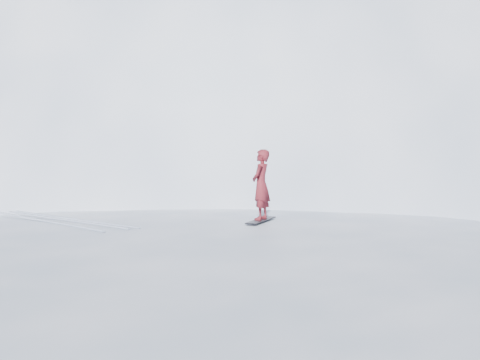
# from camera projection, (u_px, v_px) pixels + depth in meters

# --- Properties ---
(ground) EXTENTS (400.00, 400.00, 0.00)m
(ground) POSITION_uv_depth(u_px,v_px,m) (196.00, 333.00, 12.78)
(ground) COLOR white
(ground) RESTS_ON ground
(near_ridge) EXTENTS (36.00, 28.00, 4.80)m
(near_ridge) POSITION_uv_depth(u_px,v_px,m) (172.00, 298.00, 15.78)
(near_ridge) COLOR white
(near_ridge) RESTS_ON ground
(summit_peak) EXTENTS (60.00, 56.00, 56.00)m
(summit_peak) POSITION_uv_depth(u_px,v_px,m) (256.00, 201.00, 46.70)
(summit_peak) COLOR white
(summit_peak) RESTS_ON ground
(peak_shoulder) EXTENTS (28.00, 24.00, 18.00)m
(peak_shoulder) POSITION_uv_depth(u_px,v_px,m) (167.00, 218.00, 34.80)
(peak_shoulder) COLOR white
(peak_shoulder) RESTS_ON ground
(wind_bumps) EXTENTS (16.00, 14.40, 1.00)m
(wind_bumps) POSITION_uv_depth(u_px,v_px,m) (136.00, 315.00, 14.16)
(wind_bumps) COLOR white
(wind_bumps) RESTS_ON ground
(snowboard) EXTENTS (1.60, 1.15, 0.03)m
(snowboard) POSITION_uv_depth(u_px,v_px,m) (261.00, 220.00, 14.99)
(snowboard) COLOR black
(snowboard) RESTS_ON near_ridge
(snowboarder) EXTENTS (0.86, 0.78, 1.97)m
(snowboarder) POSITION_uv_depth(u_px,v_px,m) (261.00, 185.00, 14.94)
(snowboarder) COLOR maroon
(snowboarder) RESTS_ON snowboard
(board_tracks) EXTENTS (2.20, 5.89, 0.04)m
(board_tracks) POSITION_uv_depth(u_px,v_px,m) (59.00, 219.00, 15.21)
(board_tracks) COLOR silver
(board_tracks) RESTS_ON ground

